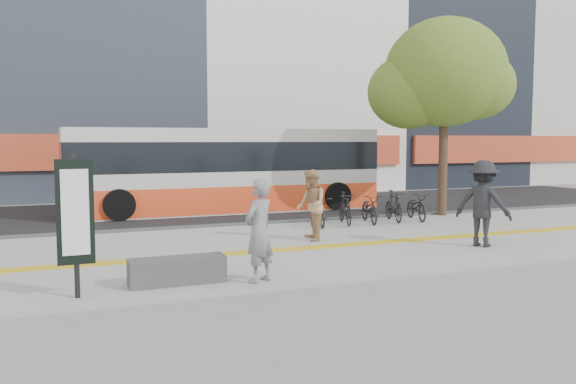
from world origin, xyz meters
name	(u,v)px	position (x,y,z in m)	size (l,w,h in m)	color
ground	(292,263)	(0.00, 0.00, 0.00)	(120.00, 120.00, 0.00)	slate
sidewalk	(267,248)	(0.00, 1.50, 0.04)	(40.00, 7.00, 0.08)	gray
tactile_strip	(275,250)	(0.00, 1.00, 0.09)	(40.00, 0.45, 0.01)	gold
street	(190,212)	(0.00, 9.00, 0.03)	(40.00, 8.00, 0.06)	black
curb	(223,226)	(0.00, 5.00, 0.07)	(40.00, 0.25, 0.14)	#373739
bench	(177,271)	(-2.60, -1.20, 0.30)	(1.60, 0.45, 0.45)	#373739
signboard	(75,214)	(-4.20, -1.51, 1.37)	(0.55, 0.10, 2.20)	black
street_tree	(442,75)	(7.18, 4.82, 4.51)	(4.40, 3.80, 6.31)	#3E2C1C
bus	(226,173)	(1.15, 8.50, 1.37)	(10.50, 2.49, 2.79)	beige
bicycle_row	(370,208)	(4.13, 4.00, 0.51)	(4.17, 1.66, 0.92)	black
seated_woman	(259,230)	(-1.29, -1.60, 0.96)	(0.64, 0.42, 1.76)	black
pedestrian_tan	(311,205)	(1.29, 1.90, 0.93)	(0.83, 0.65, 1.70)	tan
pedestrian_dark	(483,203)	(4.55, -0.30, 1.05)	(1.26, 0.72, 1.95)	black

